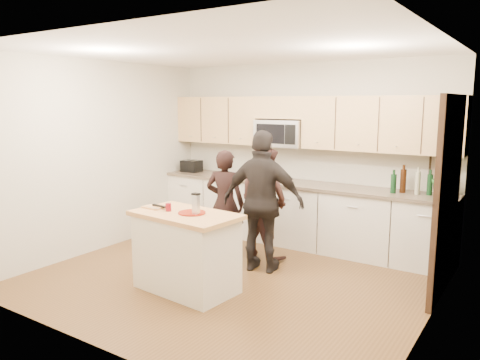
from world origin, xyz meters
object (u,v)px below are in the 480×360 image
Objects in this scene: woman_left at (225,203)px; toaster at (192,166)px; island at (186,251)px; woman_center at (264,202)px; woman_right at (263,202)px.

toaster is at bearing -51.10° from woman_left.
island is 1.52m from woman_center.
island is at bearing 89.76° from woman_left.
toaster is at bearing 132.76° from island.
woman_center reaches higher than woman_left.
island is 1.18m from woman_right.
woman_center is at bearing -168.00° from woman_left.
toaster is 2.49m from woman_right.
woman_center is at bearing 89.65° from island.
toaster is 0.20× the size of woman_center.
woman_right is (0.73, -0.22, 0.15)m from woman_left.
woman_right is (0.40, 1.02, 0.44)m from island.
toaster is at bearing -8.94° from woman_center.
woman_left is at bearing -35.75° from toaster.
woman_right reaches higher than woman_left.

